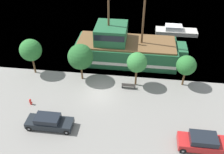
# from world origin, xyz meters

# --- Properties ---
(ground_plane) EXTENTS (160.00, 160.00, 0.00)m
(ground_plane) POSITION_xyz_m (0.00, 0.00, 0.00)
(ground_plane) COLOR gray
(pirate_ship) EXTENTS (15.56, 5.75, 11.47)m
(pirate_ship) POSITION_xyz_m (2.34, 8.12, 1.96)
(pirate_ship) COLOR #1E5633
(pirate_ship) RESTS_ON water_surface
(moored_boat_dockside) EXTENTS (7.09, 2.33, 1.52)m
(moored_boat_dockside) POSITION_xyz_m (10.45, 17.70, 0.56)
(moored_boat_dockside) COLOR #B7B2A8
(moored_boat_dockside) RESTS_ON water_surface
(parked_car_curb_front) EXTENTS (4.85, 1.77, 1.49)m
(parked_car_curb_front) POSITION_xyz_m (-4.32, -5.97, 0.73)
(parked_car_curb_front) COLOR black
(parked_car_curb_front) RESTS_ON ground_plane
(parked_car_curb_mid) EXTENTS (4.87, 1.95, 1.59)m
(parked_car_curb_mid) POSITION_xyz_m (11.14, -6.71, 0.78)
(parked_car_curb_mid) COLOR #B21E1E
(parked_car_curb_mid) RESTS_ON ground_plane
(fire_hydrant) EXTENTS (0.42, 0.25, 0.76)m
(fire_hydrant) POSITION_xyz_m (-7.66, -2.86, 0.41)
(fire_hydrant) COLOR red
(fire_hydrant) RESTS_ON ground_plane
(bench_promenade_east) EXTENTS (1.71, 0.45, 0.85)m
(bench_promenade_east) POSITION_xyz_m (3.42, 1.49, 0.44)
(bench_promenade_east) COLOR #4C4742
(bench_promenade_east) RESTS_ON ground_plane
(tree_row_east) EXTENTS (2.87, 2.87, 4.95)m
(tree_row_east) POSITION_xyz_m (-9.52, 3.39, 3.51)
(tree_row_east) COLOR brown
(tree_row_east) RESTS_ON ground_plane
(tree_row_mideast) EXTENTS (3.24, 3.24, 4.99)m
(tree_row_mideast) POSITION_xyz_m (-2.81, 2.81, 3.36)
(tree_row_mideast) COLOR brown
(tree_row_mideast) RESTS_ON ground_plane
(tree_row_midwest) EXTENTS (2.48, 2.48, 4.64)m
(tree_row_midwest) POSITION_xyz_m (4.25, 2.36, 3.38)
(tree_row_midwest) COLOR brown
(tree_row_midwest) RESTS_ON ground_plane
(tree_row_west) EXTENTS (2.45, 2.45, 4.20)m
(tree_row_west) POSITION_xyz_m (10.23, 3.11, 2.96)
(tree_row_west) COLOR brown
(tree_row_west) RESTS_ON ground_plane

